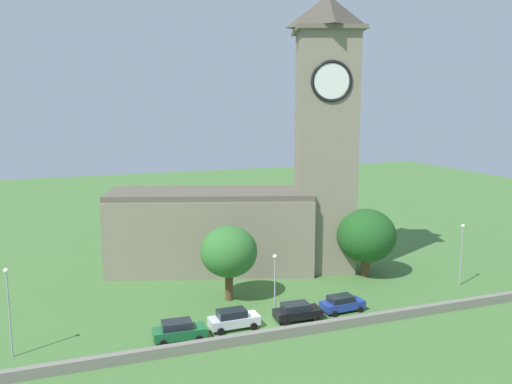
{
  "coord_description": "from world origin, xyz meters",
  "views": [
    {
      "loc": [
        -18.12,
        -45.83,
        21.19
      ],
      "look_at": [
        1.63,
        7.25,
        11.68
      ],
      "focal_mm": 38.43,
      "sensor_mm": 36.0,
      "label": 1
    }
  ],
  "objects_px": {
    "church": "(258,190)",
    "car_white": "(233,319)",
    "streetlamp_central": "(462,245)",
    "streetlamp_west_end": "(8,299)",
    "tree_by_tower": "(229,252)",
    "tree_riverside_east": "(366,236)",
    "car_green": "(179,331)",
    "car_blue": "(342,303)",
    "streetlamp_west_mid": "(275,274)",
    "car_black": "(297,311)"
  },
  "relations": [
    {
      "from": "tree_by_tower",
      "to": "car_white",
      "type": "bearing_deg",
      "value": -104.6
    },
    {
      "from": "streetlamp_west_end",
      "to": "streetlamp_central",
      "type": "height_order",
      "value": "streetlamp_west_end"
    },
    {
      "from": "church",
      "to": "car_black",
      "type": "relative_size",
      "value": 7.16
    },
    {
      "from": "car_green",
      "to": "streetlamp_west_mid",
      "type": "relative_size",
      "value": 0.76
    },
    {
      "from": "car_green",
      "to": "car_black",
      "type": "distance_m",
      "value": 11.85
    },
    {
      "from": "church",
      "to": "streetlamp_west_end",
      "type": "distance_m",
      "value": 32.52
    },
    {
      "from": "tree_riverside_east",
      "to": "streetlamp_central",
      "type": "bearing_deg",
      "value": -38.62
    },
    {
      "from": "streetlamp_west_end",
      "to": "streetlamp_central",
      "type": "bearing_deg",
      "value": 1.75
    },
    {
      "from": "car_green",
      "to": "tree_by_tower",
      "type": "distance_m",
      "value": 11.77
    },
    {
      "from": "car_white",
      "to": "tree_by_tower",
      "type": "xyz_separation_m",
      "value": [
        1.91,
        7.35,
        4.38
      ]
    },
    {
      "from": "car_white",
      "to": "streetlamp_west_end",
      "type": "relative_size",
      "value": 0.62
    },
    {
      "from": "streetlamp_central",
      "to": "tree_riverside_east",
      "type": "bearing_deg",
      "value": 141.38
    },
    {
      "from": "streetlamp_central",
      "to": "tree_by_tower",
      "type": "bearing_deg",
      "value": 169.47
    },
    {
      "from": "streetlamp_central",
      "to": "tree_by_tower",
      "type": "relative_size",
      "value": 0.9
    },
    {
      "from": "streetlamp_west_end",
      "to": "tree_by_tower",
      "type": "height_order",
      "value": "tree_by_tower"
    },
    {
      "from": "car_black",
      "to": "streetlamp_west_mid",
      "type": "relative_size",
      "value": 0.74
    },
    {
      "from": "streetlamp_west_end",
      "to": "streetlamp_west_mid",
      "type": "relative_size",
      "value": 1.22
    },
    {
      "from": "car_white",
      "to": "streetlamp_west_end",
      "type": "xyz_separation_m",
      "value": [
        -19.11,
        0.98,
        4.14
      ]
    },
    {
      "from": "car_green",
      "to": "car_white",
      "type": "distance_m",
      "value": 5.43
    },
    {
      "from": "streetlamp_west_mid",
      "to": "tree_riverside_east",
      "type": "distance_m",
      "value": 16.9
    },
    {
      "from": "car_white",
      "to": "streetlamp_west_end",
      "type": "bearing_deg",
      "value": 177.05
    },
    {
      "from": "car_blue",
      "to": "streetlamp_west_mid",
      "type": "bearing_deg",
      "value": 169.24
    },
    {
      "from": "church",
      "to": "car_black",
      "type": "bearing_deg",
      "value": -97.94
    },
    {
      "from": "streetlamp_west_mid",
      "to": "tree_by_tower",
      "type": "relative_size",
      "value": 0.78
    },
    {
      "from": "car_green",
      "to": "car_white",
      "type": "relative_size",
      "value": 1.0
    },
    {
      "from": "church",
      "to": "tree_by_tower",
      "type": "xyz_separation_m",
      "value": [
        -6.93,
        -9.49,
        -4.76
      ]
    },
    {
      "from": "car_blue",
      "to": "tree_by_tower",
      "type": "relative_size",
      "value": 0.55
    },
    {
      "from": "car_white",
      "to": "car_blue",
      "type": "relative_size",
      "value": 1.06
    },
    {
      "from": "church",
      "to": "car_blue",
      "type": "distance_m",
      "value": 19.19
    },
    {
      "from": "car_blue",
      "to": "tree_by_tower",
      "type": "xyz_separation_m",
      "value": [
        -9.77,
        7.09,
        4.48
      ]
    },
    {
      "from": "tree_riverside_east",
      "to": "car_white",
      "type": "bearing_deg",
      "value": -155.15
    },
    {
      "from": "car_green",
      "to": "streetlamp_central",
      "type": "xyz_separation_m",
      "value": [
        33.71,
        3.22,
        3.89
      ]
    },
    {
      "from": "streetlamp_west_end",
      "to": "car_green",
      "type": "bearing_deg",
      "value": -7.35
    },
    {
      "from": "car_green",
      "to": "car_blue",
      "type": "distance_m",
      "value": 17.09
    },
    {
      "from": "car_black",
      "to": "tree_riverside_east",
      "type": "relative_size",
      "value": 0.56
    },
    {
      "from": "car_black",
      "to": "car_blue",
      "type": "relative_size",
      "value": 1.04
    },
    {
      "from": "church",
      "to": "tree_riverside_east",
      "type": "xyz_separation_m",
      "value": [
        11.03,
        -7.64,
        -5.0
      ]
    },
    {
      "from": "tree_by_tower",
      "to": "streetlamp_west_end",
      "type": "bearing_deg",
      "value": -163.16
    },
    {
      "from": "car_green",
      "to": "car_white",
      "type": "height_order",
      "value": "car_white"
    },
    {
      "from": "church",
      "to": "car_white",
      "type": "bearing_deg",
      "value": -117.7
    },
    {
      "from": "tree_riverside_east",
      "to": "car_blue",
      "type": "bearing_deg",
      "value": -132.48
    },
    {
      "from": "tree_riverside_east",
      "to": "church",
      "type": "bearing_deg",
      "value": 145.29
    },
    {
      "from": "church",
      "to": "streetlamp_central",
      "type": "height_order",
      "value": "church"
    },
    {
      "from": "car_green",
      "to": "car_blue",
      "type": "bearing_deg",
      "value": 3.5
    },
    {
      "from": "tree_riverside_east",
      "to": "tree_by_tower",
      "type": "xyz_separation_m",
      "value": [
        -17.96,
        -1.85,
        0.25
      ]
    },
    {
      "from": "car_black",
      "to": "streetlamp_central",
      "type": "xyz_separation_m",
      "value": [
        21.87,
        2.64,
        3.97
      ]
    },
    {
      "from": "streetlamp_central",
      "to": "streetlamp_west_end",
      "type": "bearing_deg",
      "value": -178.25
    },
    {
      "from": "car_white",
      "to": "streetlamp_central",
      "type": "distance_m",
      "value": 28.71
    },
    {
      "from": "car_blue",
      "to": "streetlamp_west_mid",
      "type": "relative_size",
      "value": 0.71
    },
    {
      "from": "car_blue",
      "to": "streetlamp_west_end",
      "type": "height_order",
      "value": "streetlamp_west_end"
    }
  ]
}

